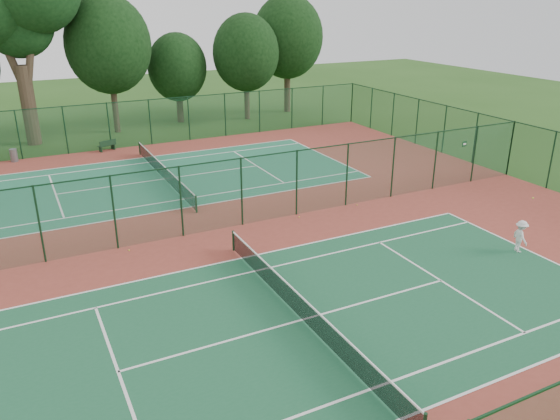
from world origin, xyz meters
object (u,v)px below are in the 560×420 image
object	(u,v)px
player_near	(520,236)
big_tree	(12,0)
trash_bin	(14,155)
bench	(107,145)

from	to	relation	value
player_near	big_tree	world-z (taller)	big_tree
player_near	big_tree	xyz separation A→B (m)	(-17.87, 30.86, 9.76)
player_near	trash_bin	distance (m)	32.57
player_near	big_tree	distance (m)	36.97
player_near	bench	bearing A→B (deg)	44.81
big_tree	trash_bin	bearing A→B (deg)	-109.64
bench	big_tree	distance (m)	12.10
trash_bin	bench	xyz separation A→B (m)	(6.33, -0.01, -0.02)
player_near	trash_bin	xyz separation A→B (m)	(-19.61, 26.00, -0.30)
big_tree	player_near	bearing A→B (deg)	-59.92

